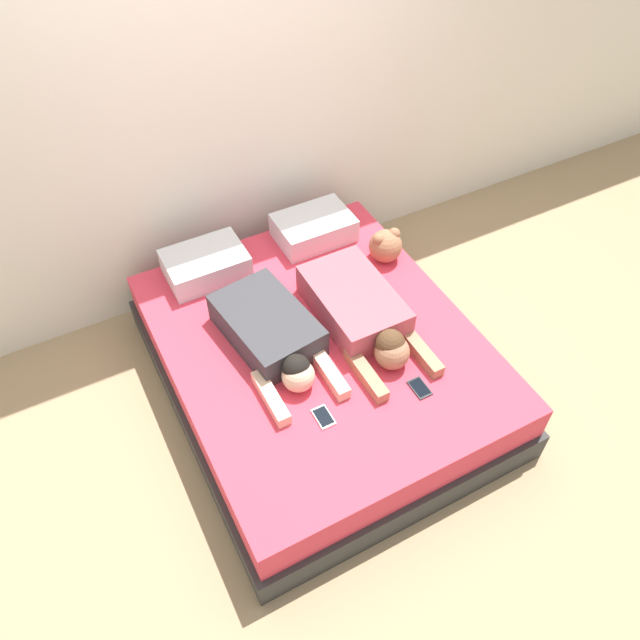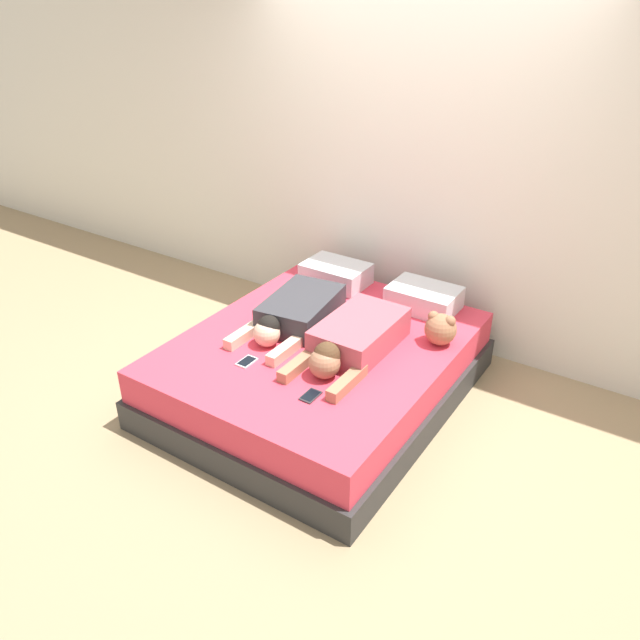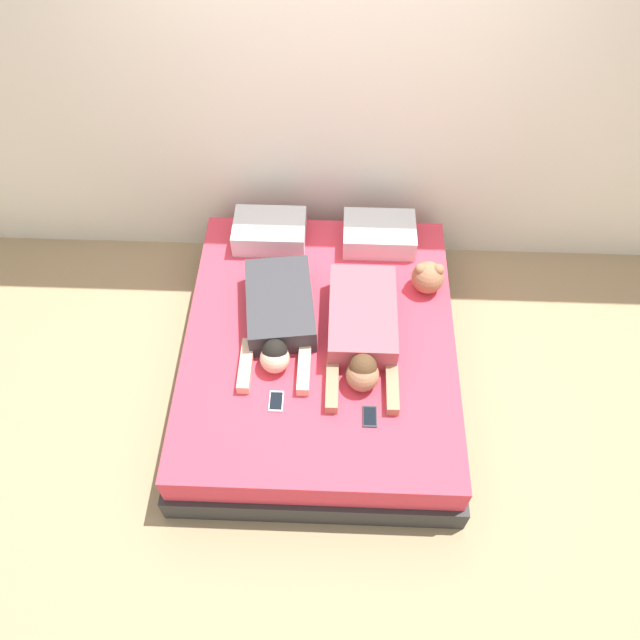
% 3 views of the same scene
% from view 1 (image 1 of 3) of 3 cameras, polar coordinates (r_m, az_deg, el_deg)
% --- Properties ---
extents(ground_plane, '(12.00, 12.00, 0.00)m').
position_cam_1_polar(ground_plane, '(3.79, 0.00, -5.85)').
color(ground_plane, '#9E8460').
extents(wall_back, '(12.00, 0.06, 2.60)m').
position_cam_1_polar(wall_back, '(3.74, -8.80, 19.40)').
color(wall_back, silver).
rests_on(wall_back, ground_plane).
extents(bed, '(1.69, 2.01, 0.43)m').
position_cam_1_polar(bed, '(3.62, 0.00, -3.89)').
color(bed, '#2D2D2D').
rests_on(bed, ground_plane).
extents(pillow_head_left, '(0.48, 0.34, 0.16)m').
position_cam_1_polar(pillow_head_left, '(3.82, -10.41, 5.04)').
color(pillow_head_left, silver).
rests_on(pillow_head_left, bed).
extents(pillow_head_right, '(0.48, 0.34, 0.16)m').
position_cam_1_polar(pillow_head_right, '(4.01, -0.58, 8.44)').
color(pillow_head_right, silver).
rests_on(pillow_head_right, bed).
extents(person_left, '(0.47, 0.91, 0.20)m').
position_cam_1_polar(person_left, '(3.36, -4.32, -1.40)').
color(person_left, '#333338').
rests_on(person_left, bed).
extents(person_right, '(0.41, 0.93, 0.22)m').
position_cam_1_polar(person_right, '(3.46, 3.80, 0.67)').
color(person_right, '#B24C59').
rests_on(person_right, bed).
extents(cell_phone_left, '(0.08, 0.13, 0.01)m').
position_cam_1_polar(cell_phone_left, '(3.14, 0.31, -8.86)').
color(cell_phone_left, silver).
rests_on(cell_phone_left, bed).
extents(cell_phone_right, '(0.08, 0.13, 0.01)m').
position_cam_1_polar(cell_phone_right, '(3.28, 9.09, -6.15)').
color(cell_phone_right, '#2D2D33').
rests_on(cell_phone_right, bed).
extents(plush_toy, '(0.20, 0.20, 0.22)m').
position_cam_1_polar(plush_toy, '(3.86, 6.01, 6.81)').
color(plush_toy, '#996647').
rests_on(plush_toy, bed).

